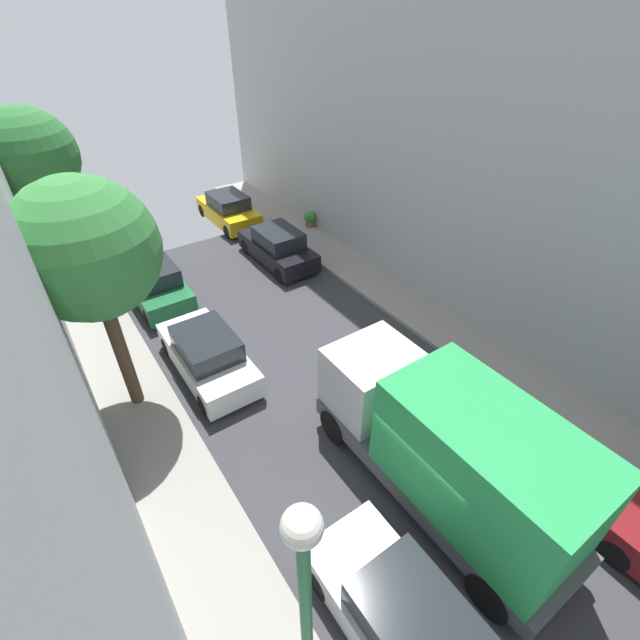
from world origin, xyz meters
TOP-DOWN VIEW (x-y plane):
  - ground at (0.00, 0.00)m, footprint 32.00×32.00m
  - sidewalk_left at (-5.00, 0.00)m, footprint 2.00×44.00m
  - sidewalk_right at (5.00, 0.00)m, footprint 2.00×44.00m
  - parked_car_left_2 at (-2.70, -1.72)m, footprint 1.78×4.20m
  - parked_car_left_3 at (-2.70, 7.09)m, footprint 1.78×4.20m
  - parked_car_left_4 at (-2.70, 12.17)m, footprint 1.78×4.20m
  - parked_car_right_1 at (2.70, 12.07)m, footprint 1.78×4.20m
  - parked_car_right_2 at (2.70, 17.08)m, footprint 1.78×4.20m
  - delivery_truck at (0.00, -0.00)m, footprint 2.26×6.60m
  - street_tree_0 at (-4.97, 7.07)m, footprint 3.35×3.35m
  - street_tree_2 at (-5.05, 15.94)m, footprint 3.34×3.34m
  - potted_plant_2 at (5.73, 14.09)m, footprint 0.59×0.59m
  - lamp_post at (-4.60, -1.45)m, footprint 0.44×0.44m

SIDE VIEW (x-z plane):
  - ground at x=0.00m, z-range 0.00..0.00m
  - sidewalk_left at x=-5.00m, z-range 0.00..0.15m
  - sidewalk_right at x=5.00m, z-range 0.00..0.15m
  - potted_plant_2 at x=5.73m, z-range 0.19..1.01m
  - parked_car_left_2 at x=-2.70m, z-range -0.06..1.50m
  - parked_car_left_3 at x=-2.70m, z-range -0.06..1.50m
  - parked_car_left_4 at x=-2.70m, z-range -0.06..1.50m
  - parked_car_right_1 at x=2.70m, z-range -0.06..1.50m
  - parked_car_right_2 at x=2.70m, z-range -0.06..1.50m
  - delivery_truck at x=0.00m, z-range 0.10..3.48m
  - lamp_post at x=-4.60m, z-range 1.03..6.68m
  - street_tree_2 at x=-5.05m, z-range 1.70..8.21m
  - street_tree_0 at x=-4.97m, z-range 1.71..8.25m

